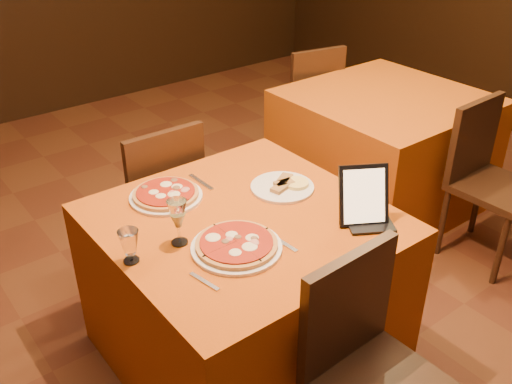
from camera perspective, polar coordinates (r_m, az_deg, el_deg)
floor at (r=2.97m, az=4.58°, el=-12.60°), size 6.00×7.00×0.01m
main_table at (r=2.55m, az=-1.18°, el=-9.66°), size 1.10×1.10×0.75m
side_table at (r=3.83m, az=12.47°, el=4.14°), size 1.10×1.10×0.75m
chair_main_far at (r=3.08m, az=-10.32°, el=-0.67°), size 0.43×0.43×0.91m
chair_side_near at (r=3.40m, az=22.95°, el=0.39°), size 0.45×0.45×0.91m
chair_side_far at (r=4.29m, az=4.66°, el=8.79°), size 0.43×0.43×0.91m
pizza_near at (r=2.13m, az=-1.96°, el=-5.39°), size 0.34×0.34×0.03m
pizza_far at (r=2.48m, az=-9.00°, el=-0.31°), size 0.31×0.31×0.03m
cutlet_dish at (r=2.52m, az=2.64°, el=0.59°), size 0.28×0.28×0.03m
wine_glass at (r=2.14m, az=-7.80°, el=-2.98°), size 0.10×0.10×0.19m
water_glass at (r=2.09m, az=-12.52°, el=-5.34°), size 0.09×0.09×0.13m
tablet at (r=2.28m, az=10.72°, el=-0.31°), size 0.22×0.19×0.24m
knife at (r=2.19m, az=2.10°, el=-4.74°), size 0.03×0.22×0.01m
fork_near at (r=1.99m, az=-5.19°, el=-8.90°), size 0.04×0.14×0.01m
fork_far at (r=2.59m, az=-5.52°, el=1.00°), size 0.02×0.18×0.01m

